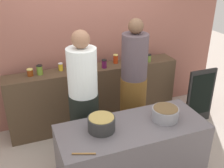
% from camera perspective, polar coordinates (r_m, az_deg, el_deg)
% --- Properties ---
extents(ground, '(12.00, 12.00, 0.00)m').
position_cam_1_polar(ground, '(3.79, 1.99, -16.69)').
color(ground, '#AC9E93').
extents(storefront_wall, '(4.80, 0.12, 3.00)m').
position_cam_1_polar(storefront_wall, '(4.30, -5.39, 11.37)').
color(storefront_wall, '#995D50').
rests_on(storefront_wall, ground).
extents(display_shelf, '(2.70, 0.36, 1.00)m').
position_cam_1_polar(display_shelf, '(4.35, -3.56, -2.58)').
color(display_shelf, '#4D3B29').
rests_on(display_shelf, ground).
extents(prep_table, '(1.70, 0.70, 0.82)m').
position_cam_1_polar(prep_table, '(3.32, 4.19, -14.67)').
color(prep_table, '#5B565B').
rests_on(prep_table, ground).
extents(preserve_jar_0, '(0.09, 0.09, 0.11)m').
position_cam_1_polar(preserve_jar_0, '(3.99, -16.91, 2.37)').
color(preserve_jar_0, maroon).
rests_on(preserve_jar_0, display_shelf).
extents(preserve_jar_1, '(0.09, 0.09, 0.14)m').
position_cam_1_polar(preserve_jar_1, '(4.00, -15.04, 2.90)').
color(preserve_jar_1, olive).
rests_on(preserve_jar_1, display_shelf).
extents(preserve_jar_2, '(0.07, 0.07, 0.11)m').
position_cam_1_polar(preserve_jar_2, '(4.07, -10.79, 3.59)').
color(preserve_jar_2, gold).
rests_on(preserve_jar_2, display_shelf).
extents(preserve_jar_3, '(0.09, 0.09, 0.10)m').
position_cam_1_polar(preserve_jar_3, '(4.01, -7.48, 3.37)').
color(preserve_jar_3, '#B72210').
rests_on(preserve_jar_3, display_shelf).
extents(preserve_jar_4, '(0.09, 0.09, 0.15)m').
position_cam_1_polar(preserve_jar_4, '(4.02, -5.72, 3.89)').
color(preserve_jar_4, gold).
rests_on(preserve_jar_4, display_shelf).
extents(preserve_jar_5, '(0.08, 0.08, 0.13)m').
position_cam_1_polar(preserve_jar_5, '(4.09, -1.66, 4.30)').
color(preserve_jar_5, '#581643').
rests_on(preserve_jar_5, display_shelf).
extents(preserve_jar_6, '(0.08, 0.08, 0.14)m').
position_cam_1_polar(preserve_jar_6, '(4.28, 0.77, 5.32)').
color(preserve_jar_6, '#B73412').
rests_on(preserve_jar_6, display_shelf).
extents(preserve_jar_7, '(0.07, 0.07, 0.13)m').
position_cam_1_polar(preserve_jar_7, '(4.35, 6.03, 5.44)').
color(preserve_jar_7, '#2B4820').
rests_on(preserve_jar_7, display_shelf).
extents(preserve_jar_8, '(0.09, 0.09, 0.12)m').
position_cam_1_polar(preserve_jar_8, '(4.39, 7.71, 5.49)').
color(preserve_jar_8, olive).
rests_on(preserve_jar_8, display_shelf).
extents(cooking_pot_left, '(0.30, 0.30, 0.17)m').
position_cam_1_polar(cooking_pot_left, '(2.95, -2.24, -8.37)').
color(cooking_pot_left, '#2D2D2D').
rests_on(cooking_pot_left, prep_table).
extents(cooking_pot_center, '(0.31, 0.31, 0.15)m').
position_cam_1_polar(cooking_pot_center, '(3.20, 11.16, -6.17)').
color(cooking_pot_center, gray).
rests_on(cooking_pot_center, prep_table).
extents(wooden_spoon, '(0.22, 0.10, 0.02)m').
position_cam_1_polar(wooden_spoon, '(2.69, -5.95, -14.41)').
color(wooden_spoon, '#9E703D').
rests_on(wooden_spoon, prep_table).
extents(cook_with_tongs, '(0.38, 0.38, 1.79)m').
position_cam_1_polar(cook_with_tongs, '(3.48, -5.96, -4.49)').
color(cook_with_tongs, black).
rests_on(cook_with_tongs, ground).
extents(cook_in_cap, '(0.37, 0.37, 1.83)m').
position_cam_1_polar(cook_in_cap, '(3.83, 4.54, -1.09)').
color(cook_in_cap, brown).
rests_on(cook_in_cap, ground).
extents(chalkboard_sign, '(0.49, 0.05, 0.94)m').
position_cam_1_polar(chalkboard_sign, '(4.61, 18.13, -2.51)').
color(chalkboard_sign, black).
rests_on(chalkboard_sign, ground).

